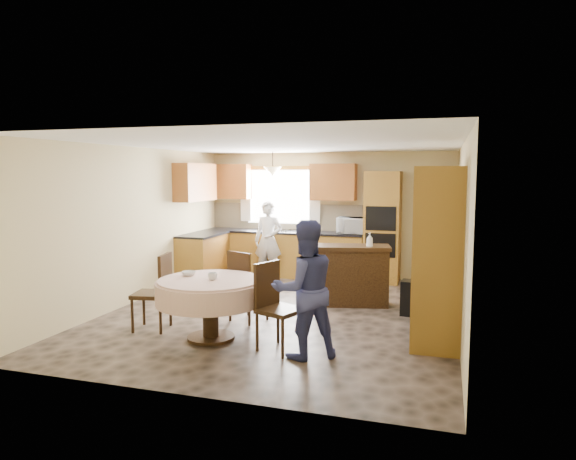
# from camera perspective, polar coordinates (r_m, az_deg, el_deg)

# --- Properties ---
(floor) EXTENTS (5.00, 6.00, 0.01)m
(floor) POSITION_cam_1_polar(r_m,az_deg,el_deg) (7.78, -0.61, -9.19)
(floor) COLOR brown
(floor) RESTS_ON ground
(ceiling) EXTENTS (5.00, 6.00, 0.01)m
(ceiling) POSITION_cam_1_polar(r_m,az_deg,el_deg) (7.51, -0.64, 9.51)
(ceiling) COLOR white
(ceiling) RESTS_ON wall_back
(wall_back) EXTENTS (5.00, 0.02, 2.50)m
(wall_back) POSITION_cam_1_polar(r_m,az_deg,el_deg) (10.43, 4.40, 1.73)
(wall_back) COLOR tan
(wall_back) RESTS_ON floor
(wall_front) EXTENTS (5.00, 0.02, 2.50)m
(wall_front) POSITION_cam_1_polar(r_m,az_deg,el_deg) (4.80, -11.60, -3.77)
(wall_front) COLOR tan
(wall_front) RESTS_ON floor
(wall_left) EXTENTS (0.02, 6.00, 2.50)m
(wall_left) POSITION_cam_1_polar(r_m,az_deg,el_deg) (8.64, -16.63, 0.53)
(wall_left) COLOR tan
(wall_left) RESTS_ON floor
(wall_right) EXTENTS (0.02, 6.00, 2.50)m
(wall_right) POSITION_cam_1_polar(r_m,az_deg,el_deg) (7.20, 18.70, -0.65)
(wall_right) COLOR tan
(wall_right) RESTS_ON floor
(window) EXTENTS (1.40, 0.03, 1.10)m
(window) POSITION_cam_1_polar(r_m,az_deg,el_deg) (10.65, -0.87, 3.73)
(window) COLOR white
(window) RESTS_ON wall_back
(curtain_left) EXTENTS (0.22, 0.02, 1.15)m
(curtain_left) POSITION_cam_1_polar(r_m,az_deg,el_deg) (10.86, -4.73, 4.02)
(curtain_left) COLOR white
(curtain_left) RESTS_ON wall_back
(curtain_right) EXTENTS (0.22, 0.02, 1.15)m
(curtain_right) POSITION_cam_1_polar(r_m,az_deg,el_deg) (10.40, 2.98, 3.93)
(curtain_right) COLOR white
(curtain_right) RESTS_ON wall_back
(base_cab_back) EXTENTS (3.30, 0.60, 0.88)m
(base_cab_back) POSITION_cam_1_polar(r_m,az_deg,el_deg) (10.46, -0.55, -2.71)
(base_cab_back) COLOR #B98A31
(base_cab_back) RESTS_ON floor
(counter_back) EXTENTS (3.30, 0.64, 0.04)m
(counter_back) POSITION_cam_1_polar(r_m,az_deg,el_deg) (10.40, -0.56, -0.20)
(counter_back) COLOR black
(counter_back) RESTS_ON base_cab_back
(base_cab_left) EXTENTS (0.60, 1.20, 0.88)m
(base_cab_left) POSITION_cam_1_polar(r_m,az_deg,el_deg) (10.14, -9.41, -3.08)
(base_cab_left) COLOR #B98A31
(base_cab_left) RESTS_ON floor
(counter_left) EXTENTS (0.64, 1.20, 0.04)m
(counter_left) POSITION_cam_1_polar(r_m,az_deg,el_deg) (10.08, -9.46, -0.50)
(counter_left) COLOR black
(counter_left) RESTS_ON base_cab_left
(backsplash) EXTENTS (3.30, 0.02, 0.55)m
(backsplash) POSITION_cam_1_polar(r_m,az_deg,el_deg) (10.65, -0.09, 1.46)
(backsplash) COLOR #CAB68E
(backsplash) RESTS_ON wall_back
(wall_cab_left) EXTENTS (0.85, 0.33, 0.72)m
(wall_cab_left) POSITION_cam_1_polar(r_m,az_deg,el_deg) (10.88, -6.40, 5.38)
(wall_cab_left) COLOR #AF5E2B
(wall_cab_left) RESTS_ON wall_back
(wall_cab_right) EXTENTS (0.90, 0.33, 0.72)m
(wall_cab_right) POSITION_cam_1_polar(r_m,az_deg,el_deg) (10.21, 5.05, 5.33)
(wall_cab_right) COLOR #AF5E2B
(wall_cab_right) RESTS_ON wall_back
(wall_cab_side) EXTENTS (0.33, 1.20, 0.72)m
(wall_cab_side) POSITION_cam_1_polar(r_m,az_deg,el_deg) (10.07, -10.26, 5.24)
(wall_cab_side) COLOR #AF5E2B
(wall_cab_side) RESTS_ON wall_left
(oven_tower) EXTENTS (0.66, 0.62, 2.12)m
(oven_tower) POSITION_cam_1_polar(r_m,az_deg,el_deg) (9.95, 10.46, 0.32)
(oven_tower) COLOR #B98A31
(oven_tower) RESTS_ON floor
(oven_upper) EXTENTS (0.56, 0.01, 0.45)m
(oven_upper) POSITION_cam_1_polar(r_m,az_deg,el_deg) (9.62, 10.27, 1.26)
(oven_upper) COLOR black
(oven_upper) RESTS_ON oven_tower
(oven_lower) EXTENTS (0.56, 0.01, 0.45)m
(oven_lower) POSITION_cam_1_polar(r_m,az_deg,el_deg) (9.68, 10.21, -1.69)
(oven_lower) COLOR black
(oven_lower) RESTS_ON oven_tower
(pendant) EXTENTS (0.36, 0.36, 0.18)m
(pendant) POSITION_cam_1_polar(r_m,az_deg,el_deg) (10.19, -1.72, 6.53)
(pendant) COLOR beige
(pendant) RESTS_ON ceiling
(sideboard) EXTENTS (1.33, 0.77, 0.89)m
(sideboard) POSITION_cam_1_polar(r_m,az_deg,el_deg) (8.23, 6.87, -5.19)
(sideboard) COLOR #3C2710
(sideboard) RESTS_ON floor
(space_heater) EXTENTS (0.39, 0.29, 0.51)m
(space_heater) POSITION_cam_1_polar(r_m,az_deg,el_deg) (7.81, 13.84, -7.37)
(space_heater) COLOR black
(space_heater) RESTS_ON floor
(cupboard) EXTENTS (0.57, 1.13, 2.16)m
(cupboard) POSITION_cam_1_polar(r_m,az_deg,el_deg) (6.54, 16.35, -2.75)
(cupboard) COLOR #B98A31
(cupboard) RESTS_ON floor
(dining_table) EXTENTS (1.35, 1.35, 0.77)m
(dining_table) POSITION_cam_1_polar(r_m,az_deg,el_deg) (6.53, -8.64, -6.87)
(dining_table) COLOR #3C2710
(dining_table) RESTS_ON floor
(chair_left) EXTENTS (0.52, 0.52, 1.02)m
(chair_left) POSITION_cam_1_polar(r_m,az_deg,el_deg) (7.07, -14.33, -6.26)
(chair_left) COLOR #3C2710
(chair_left) RESTS_ON floor
(chair_back) EXTENTS (0.56, 0.56, 1.01)m
(chair_back) POSITION_cam_1_polar(r_m,az_deg,el_deg) (7.24, -4.85, -5.87)
(chair_back) COLOR #3C2710
(chair_back) RESTS_ON floor
(chair_right) EXTENTS (0.58, 0.58, 1.04)m
(chair_right) POSITION_cam_1_polar(r_m,az_deg,el_deg) (6.12, -1.50, -7.96)
(chair_right) COLOR #3C2710
(chair_right) RESTS_ON floor
(framed_picture) EXTENTS (0.06, 0.55, 0.45)m
(framed_picture) POSITION_cam_1_polar(r_m,az_deg,el_deg) (8.74, 18.30, 2.99)
(framed_picture) COLOR gold
(framed_picture) RESTS_ON wall_right
(microwave) EXTENTS (0.58, 0.40, 0.31)m
(microwave) POSITION_cam_1_polar(r_m,az_deg,el_deg) (9.99, 7.18, 0.50)
(microwave) COLOR silver
(microwave) RESTS_ON counter_back
(person_sink) EXTENTS (0.57, 0.38, 1.54)m
(person_sink) POSITION_cam_1_polar(r_m,az_deg,el_deg) (10.09, -2.20, -1.15)
(person_sink) COLOR silver
(person_sink) RESTS_ON floor
(person_dining) EXTENTS (0.96, 0.92, 1.57)m
(person_dining) POSITION_cam_1_polar(r_m,az_deg,el_deg) (5.80, 1.86, -6.60)
(person_dining) COLOR navy
(person_dining) RESTS_ON floor
(bowl_sideboard) EXTENTS (0.21, 0.21, 0.05)m
(bowl_sideboard) POSITION_cam_1_polar(r_m,az_deg,el_deg) (8.21, 4.82, -1.87)
(bowl_sideboard) COLOR #B2B2B2
(bowl_sideboard) RESTS_ON sideboard
(bottle_sideboard) EXTENTS (0.13, 0.13, 0.27)m
(bottle_sideboard) POSITION_cam_1_polar(r_m,az_deg,el_deg) (8.09, 9.06, -1.26)
(bottle_sideboard) COLOR silver
(bottle_sideboard) RESTS_ON sideboard
(cup_table) EXTENTS (0.15, 0.15, 0.09)m
(cup_table) POSITION_cam_1_polar(r_m,az_deg,el_deg) (6.42, -8.37, -5.12)
(cup_table) COLOR #B2B2B2
(cup_table) RESTS_ON dining_table
(bowl_table) EXTENTS (0.20, 0.20, 0.06)m
(bowl_table) POSITION_cam_1_polar(r_m,az_deg,el_deg) (6.75, -10.97, -4.76)
(bowl_table) COLOR #B2B2B2
(bowl_table) RESTS_ON dining_table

